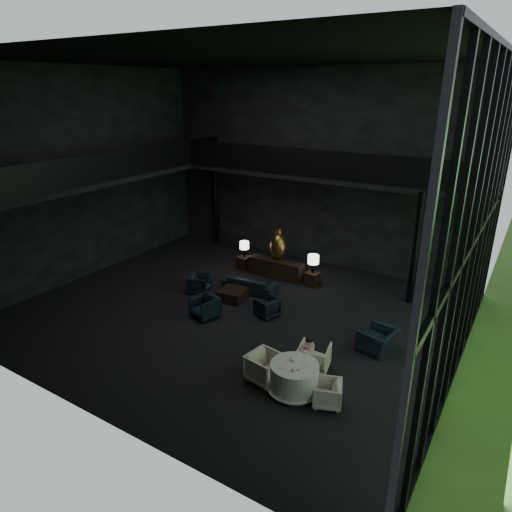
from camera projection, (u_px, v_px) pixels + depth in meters
The scene contains 35 objects.
floor at pixel (235, 313), 15.51m from camera, with size 14.00×12.00×0.02m, color black.
ceiling at pixel (230, 57), 12.70m from camera, with size 14.00×12.00×0.02m, color black.
wall_back at pixel (315, 170), 18.87m from camera, with size 14.00×0.04×8.00m, color black.
wall_front at pixel (66, 255), 9.34m from camera, with size 14.00×0.04×8.00m, color black.
wall_left at pixel (84, 176), 17.58m from camera, with size 0.04×12.00×8.00m, color black.
curtain_wall at pixel (477, 234), 10.66m from camera, with size 0.20×12.00×8.00m, color black, non-canonical shape.
mezzanine_left at pixel (101, 178), 17.08m from camera, with size 2.00×12.00×0.25m, color black.
mezzanine_back at pixel (328, 176), 17.58m from camera, with size 12.00×2.00×0.25m, color black.
railing_left at pixel (118, 165), 16.37m from camera, with size 0.06×12.00×1.00m, color black.
railing_back at pixel (318, 164), 16.58m from camera, with size 12.00×0.06×1.00m, color black.
column_nw at pixel (216, 203), 21.82m from camera, with size 0.24×0.24×4.00m, color black.
column_ne at pixel (416, 249), 15.61m from camera, with size 0.24×0.24×4.00m, color black.
console at pixel (276, 268), 18.32m from camera, with size 2.30×0.52×0.73m, color black.
bronze_urn at pixel (278, 246), 18.14m from camera, with size 0.68×0.68×1.28m.
side_table_left at pixel (244, 262), 19.22m from camera, with size 0.48×0.48×0.53m, color black.
table_lamp_left at pixel (244, 246), 19.00m from camera, with size 0.39×0.39×0.65m.
side_table_right at pixel (312, 279), 17.60m from camera, with size 0.48×0.48×0.53m, color black.
table_lamp_right at pixel (313, 260), 17.33m from camera, with size 0.42×0.42×0.70m.
sofa at pixel (250, 282), 17.03m from camera, with size 1.95×0.57×0.76m, color black.
lounge_armchair_west at pixel (199, 283), 16.96m from camera, with size 0.70×0.65×0.72m, color #0E2634.
lounge_armchair_east at pixel (267, 307), 15.24m from camera, with size 0.61×0.57×0.63m, color black.
lounge_armchair_south at pixel (205, 306), 15.11m from camera, with size 0.82×0.77×0.85m, color black.
window_armchair at pixel (378, 337), 13.21m from camera, with size 1.00×0.65×0.88m, color black.
coffee_table at pixel (233, 295), 16.43m from camera, with size 0.89×0.89×0.40m, color black.
dining_table at pixel (294, 379), 11.48m from camera, with size 1.40×1.40×0.75m.
dining_chair_north at pixel (314, 356), 12.28m from camera, with size 0.85×0.80×0.87m, color silver.
dining_chair_east at pixel (327, 393), 10.97m from camera, with size 0.61×0.57×0.62m, color silver.
dining_chair_west at pixel (265, 365), 11.82m from camera, with size 0.90×0.84×0.93m, color silver.
child at pixel (309, 348), 12.06m from camera, with size 0.29×0.29×0.62m.
plate_a at pixel (284, 366), 11.25m from camera, with size 0.23×0.23×0.01m, color white.
plate_b at pixel (306, 364), 11.34m from camera, with size 0.22×0.22×0.02m, color white.
saucer at pixel (299, 370), 11.13m from camera, with size 0.15×0.15×0.01m, color white.
coffee_cup at pixel (298, 369), 11.10m from camera, with size 0.08×0.08×0.06m, color white.
cereal_bowl at pixel (293, 359), 11.49m from camera, with size 0.16×0.16×0.08m, color white.
cream_pot at pixel (292, 371), 11.05m from camera, with size 0.06×0.06×0.07m, color #99999E.
Camera 1 is at (7.93, -11.37, 7.26)m, focal length 32.00 mm.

